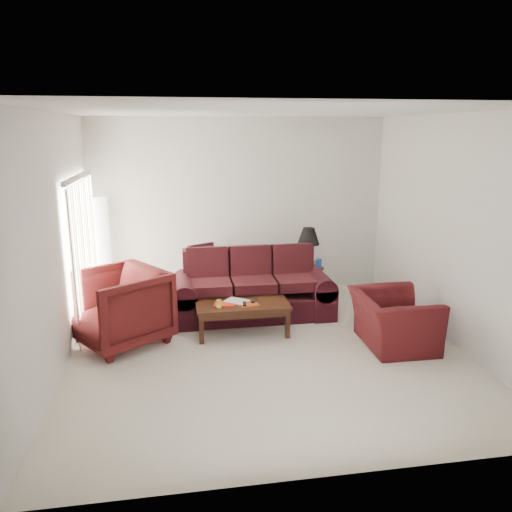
{
  "coord_description": "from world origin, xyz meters",
  "views": [
    {
      "loc": [
        -1.12,
        -5.91,
        2.8
      ],
      "look_at": [
        0.0,
        0.85,
        1.05
      ],
      "focal_mm": 35.0,
      "sensor_mm": 36.0,
      "label": 1
    }
  ],
  "objects_px": {
    "armchair_left": "(119,307)",
    "armchair_right": "(393,320)",
    "sofa": "(252,285)",
    "coffee_table": "(242,318)",
    "end_table": "(305,280)",
    "floor_lamp": "(103,251)"
  },
  "relations": [
    {
      "from": "end_table",
      "to": "floor_lamp",
      "type": "xyz_separation_m",
      "value": [
        -3.35,
        0.13,
        0.62
      ]
    },
    {
      "from": "floor_lamp",
      "to": "armchair_right",
      "type": "bearing_deg",
      "value": -30.47
    },
    {
      "from": "sofa",
      "to": "coffee_table",
      "type": "height_order",
      "value": "sofa"
    },
    {
      "from": "sofa",
      "to": "armchair_left",
      "type": "relative_size",
      "value": 2.17
    },
    {
      "from": "end_table",
      "to": "armchair_left",
      "type": "bearing_deg",
      "value": -152.43
    },
    {
      "from": "armchair_left",
      "to": "armchair_right",
      "type": "xyz_separation_m",
      "value": [
        3.57,
        -0.65,
        -0.16
      ]
    },
    {
      "from": "floor_lamp",
      "to": "end_table",
      "type": "bearing_deg",
      "value": -2.2
    },
    {
      "from": "armchair_left",
      "to": "armchair_right",
      "type": "bearing_deg",
      "value": 45.22
    },
    {
      "from": "sofa",
      "to": "end_table",
      "type": "height_order",
      "value": "sofa"
    },
    {
      "from": "sofa",
      "to": "floor_lamp",
      "type": "relative_size",
      "value": 1.36
    },
    {
      "from": "floor_lamp",
      "to": "coffee_table",
      "type": "relative_size",
      "value": 1.38
    },
    {
      "from": "sofa",
      "to": "floor_lamp",
      "type": "height_order",
      "value": "floor_lamp"
    },
    {
      "from": "armchair_right",
      "to": "floor_lamp",
      "type": "bearing_deg",
      "value": 60.03
    },
    {
      "from": "floor_lamp",
      "to": "coffee_table",
      "type": "xyz_separation_m",
      "value": [
        2.05,
        -1.6,
        -0.66
      ]
    },
    {
      "from": "end_table",
      "to": "coffee_table",
      "type": "xyz_separation_m",
      "value": [
        -1.3,
        -1.47,
        -0.05
      ]
    },
    {
      "from": "armchair_left",
      "to": "armchair_right",
      "type": "height_order",
      "value": "armchair_left"
    },
    {
      "from": "end_table",
      "to": "armchair_left",
      "type": "relative_size",
      "value": 0.49
    },
    {
      "from": "end_table",
      "to": "armchair_right",
      "type": "relative_size",
      "value": 0.5
    },
    {
      "from": "sofa",
      "to": "coffee_table",
      "type": "distance_m",
      "value": 0.74
    },
    {
      "from": "armchair_right",
      "to": "coffee_table",
      "type": "bearing_deg",
      "value": 69.74
    },
    {
      "from": "sofa",
      "to": "floor_lamp",
      "type": "xyz_separation_m",
      "value": [
        -2.29,
        0.96,
        0.39
      ]
    },
    {
      "from": "armchair_left",
      "to": "coffee_table",
      "type": "bearing_deg",
      "value": 58.05
    }
  ]
}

